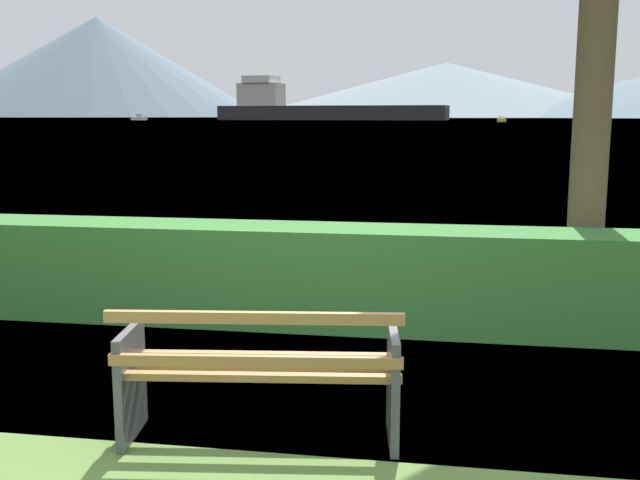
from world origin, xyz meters
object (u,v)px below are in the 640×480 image
object	(u,v)px
sailboat_mid	(591,123)
park_bench	(260,373)
fishing_boat_near	(502,120)
tender_far	(139,118)
cargo_ship_large	(314,108)

from	to	relation	value
sailboat_mid	park_bench	bearing A→B (deg)	-101.16
fishing_boat_near	tender_far	size ratio (longest dim) A/B	1.20
park_bench	cargo_ship_large	world-z (taller)	cargo_ship_large
park_bench	sailboat_mid	size ratio (longest dim) A/B	0.35
park_bench	sailboat_mid	distance (m)	114.40
park_bench	cargo_ship_large	distance (m)	264.45
cargo_ship_large	sailboat_mid	xyz separation A→B (m)	(67.40, -148.29, -3.66)
tender_far	park_bench	bearing A→B (deg)	-66.97
park_bench	fishing_boat_near	bearing A→B (deg)	85.59
park_bench	fishing_boat_near	xyz separation A→B (m)	(15.51, 201.26, 0.11)
cargo_ship_large	fishing_boat_near	bearing A→B (deg)	-44.28
cargo_ship_large	park_bench	bearing A→B (deg)	-80.14
park_bench	cargo_ship_large	size ratio (longest dim) A/B	0.02
fishing_boat_near	sailboat_mid	xyz separation A→B (m)	(6.63, -89.03, 0.13)
fishing_boat_near	tender_far	distance (m)	124.97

